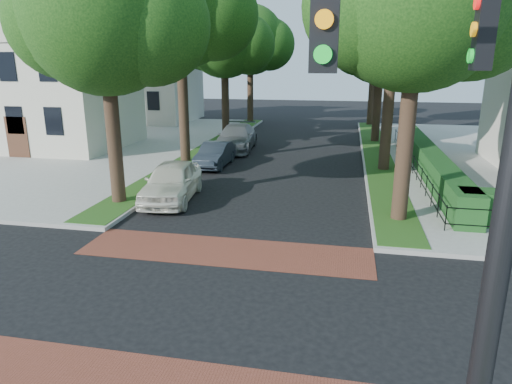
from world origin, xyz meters
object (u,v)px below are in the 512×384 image
at_px(parked_car_middle, 215,155).
at_px(parked_car_rear, 236,138).
at_px(traffic_signal, 485,158).
at_px(parked_car_front, 172,181).

relative_size(parked_car_middle, parked_car_rear, 0.71).
bearing_deg(traffic_signal, parked_car_front, 124.30).
distance_m(parked_car_front, parked_car_middle, 6.48).
xyz_separation_m(parked_car_front, parked_car_middle, (0.00, 6.48, -0.15)).
distance_m(traffic_signal, parked_car_front, 15.56).
height_order(parked_car_front, parked_car_rear, parked_car_rear).
distance_m(traffic_signal, parked_car_middle, 21.13).
relative_size(traffic_signal, parked_car_front, 1.68).
relative_size(traffic_signal, parked_car_rear, 1.42).
height_order(traffic_signal, parked_car_middle, traffic_signal).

